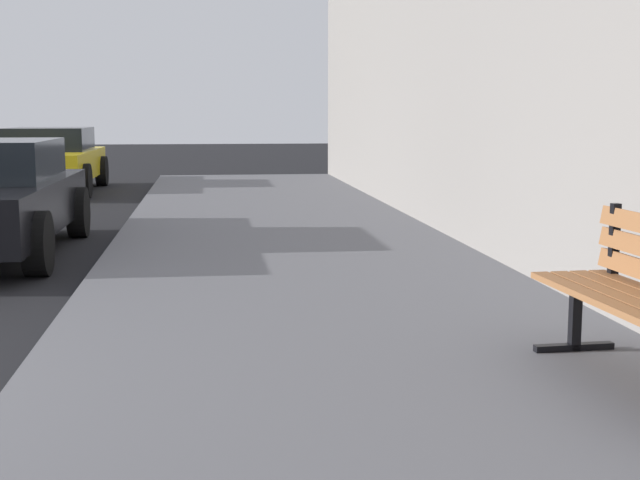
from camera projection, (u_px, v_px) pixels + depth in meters
name	position (u px, v px, depth m)	size (l,w,h in m)	color
sidewalk	(393.00, 408.00, 4.49)	(4.00, 32.00, 0.15)	#5B5B60
car_yellow	(49.00, 159.00, 17.42)	(1.94, 4.26, 1.27)	yellow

